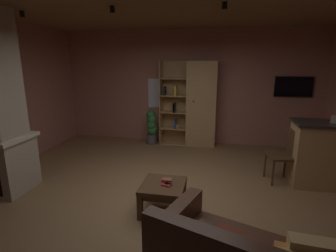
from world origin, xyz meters
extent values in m
cube|color=olive|center=(0.00, 0.00, -0.01)|extent=(6.40, 6.05, 0.02)
cube|color=#AD7060|center=(0.00, 3.05, 1.41)|extent=(6.52, 0.06, 2.81)
cube|color=white|center=(-0.73, 3.02, 1.26)|extent=(0.64, 0.01, 0.74)
cube|color=tan|center=(-2.65, -0.21, 0.43)|extent=(0.92, 0.69, 0.85)
cube|color=tan|center=(0.36, 2.77, 1.03)|extent=(0.71, 0.38, 2.07)
cube|color=tan|center=(-0.33, 2.95, 1.03)|extent=(0.66, 0.02, 2.07)
cube|color=tan|center=(-0.65, 2.77, 1.03)|extent=(0.02, 0.38, 2.07)
sphere|color=black|center=(0.18, 2.57, 1.14)|extent=(0.04, 0.04, 0.04)
cube|color=tan|center=(-0.33, 2.77, 0.01)|extent=(0.66, 0.38, 0.02)
cube|color=tan|center=(-0.33, 2.77, 0.41)|extent=(0.66, 0.38, 0.02)
cube|color=tan|center=(-0.33, 2.77, 0.83)|extent=(0.66, 0.38, 0.02)
cube|color=tan|center=(-0.33, 2.77, 1.24)|extent=(0.66, 0.38, 0.02)
cube|color=tan|center=(-0.33, 2.77, 1.65)|extent=(0.66, 0.38, 0.02)
cube|color=#387247|center=(-0.30, 2.72, 0.95)|extent=(0.05, 0.23, 0.23)
cube|color=#B22D2D|center=(-0.30, 2.72, 0.95)|extent=(0.05, 0.23, 0.23)
cube|color=#2D4C8C|center=(-0.28, 2.72, 0.53)|extent=(0.04, 0.23, 0.22)
cube|color=gold|center=(-0.26, 2.72, 1.36)|extent=(0.05, 0.23, 0.23)
cube|color=black|center=(-0.55, 2.72, 1.35)|extent=(0.05, 0.23, 0.21)
sphere|color=beige|center=(-0.26, 2.77, 0.46)|extent=(0.10, 0.10, 0.10)
cube|color=#BFB299|center=(2.62, 0.98, 1.14)|extent=(0.15, 0.15, 0.11)
cube|color=#4C2D1E|center=(0.42, -1.31, 0.34)|extent=(0.45, 0.91, 0.67)
cube|color=brown|center=(0.77, -1.61, 0.51)|extent=(0.38, 0.35, 0.35)
cube|color=#4C331E|center=(0.08, -0.34, 0.39)|extent=(0.59, 0.61, 0.05)
cube|color=#4C331E|center=(0.08, -0.34, 0.32)|extent=(0.53, 0.55, 0.08)
cube|color=#4C331E|center=(-0.18, -0.60, 0.18)|extent=(0.07, 0.07, 0.36)
cube|color=#4C331E|center=(0.33, -0.60, 0.18)|extent=(0.07, 0.07, 0.36)
cube|color=#4C331E|center=(-0.18, -0.07, 0.18)|extent=(0.07, 0.07, 0.36)
cube|color=#4C331E|center=(0.33, -0.07, 0.18)|extent=(0.07, 0.07, 0.36)
cube|color=#B22D2D|center=(0.13, -0.38, 0.42)|extent=(0.14, 0.11, 0.02)
cube|color=#B22D2D|center=(0.10, -0.28, 0.45)|extent=(0.11, 0.10, 0.03)
cube|color=brown|center=(0.15, -0.33, 0.48)|extent=(0.12, 0.10, 0.03)
cube|color=#4C331E|center=(1.86, 0.98, 0.46)|extent=(0.50, 0.50, 0.04)
cube|color=#4C331E|center=(2.05, 1.02, 0.70)|extent=(0.12, 0.40, 0.44)
cylinder|color=#4C331E|center=(1.65, 1.12, 0.23)|extent=(0.04, 0.04, 0.46)
cylinder|color=#4C331E|center=(1.72, 0.77, 0.23)|extent=(0.04, 0.04, 0.46)
cylinder|color=#4C331E|center=(2.00, 1.19, 0.23)|extent=(0.04, 0.04, 0.46)
cylinder|color=#4C331E|center=(2.08, 0.84, 0.23)|extent=(0.04, 0.04, 0.46)
cylinder|color=#4C4C51|center=(-0.88, 2.66, 0.12)|extent=(0.26, 0.26, 0.25)
sphere|color=#2D6B33|center=(-0.86, 2.68, 0.36)|extent=(0.27, 0.27, 0.27)
sphere|color=#2D6B33|center=(-0.87, 2.65, 0.49)|extent=(0.24, 0.24, 0.24)
sphere|color=#2D6B33|center=(-0.87, 2.67, 0.62)|extent=(0.24, 0.24, 0.24)
sphere|color=#2D6B33|center=(-0.90, 2.70, 0.75)|extent=(0.23, 0.23, 0.23)
cube|color=black|center=(2.46, 2.99, 1.48)|extent=(0.84, 0.05, 0.47)
cube|color=black|center=(2.46, 2.97, 1.48)|extent=(0.80, 0.01, 0.43)
cylinder|color=black|center=(-2.20, 0.16, 2.74)|extent=(0.07, 0.07, 0.09)
cylinder|color=black|center=(-0.72, 0.10, 2.74)|extent=(0.07, 0.07, 0.09)
cylinder|color=black|center=(0.79, 0.15, 2.74)|extent=(0.07, 0.07, 0.09)
camera|label=1|loc=(0.78, -3.53, 2.04)|focal=27.74mm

